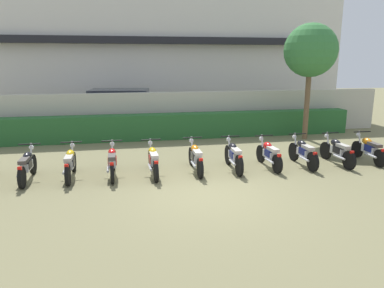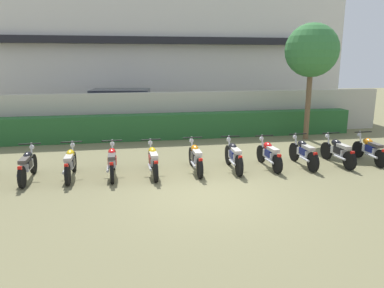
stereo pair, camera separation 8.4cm
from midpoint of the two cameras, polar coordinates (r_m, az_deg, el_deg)
ground at (r=9.26m, az=2.76°, el=-7.73°), size 60.00×60.00×0.00m
building at (r=22.84m, az=-5.64°, el=14.77°), size 20.83×6.50×7.98m
compound_wall at (r=16.11m, az=-3.23°, el=4.69°), size 19.79×0.30×1.89m
hedge_row at (r=15.49m, az=-2.88°, el=2.79°), size 15.83×0.70×1.05m
parked_car at (r=17.94m, az=-10.33°, el=5.33°), size 4.72×2.61×1.89m
tree_near_inspector at (r=15.88m, az=18.26°, el=13.57°), size 2.14×2.14×4.70m
motorcycle_in_row_1 at (r=11.07m, az=-24.02°, el=-2.99°), size 0.60×1.86×0.95m
motorcycle_in_row_2 at (r=10.85m, az=-18.17°, el=-2.78°), size 0.60×1.89×0.95m
motorcycle_in_row_3 at (r=10.71m, az=-12.07°, el=-2.63°), size 0.60×1.92×0.95m
motorcycle_in_row_4 at (r=10.67m, az=-5.87°, el=-2.46°), size 0.60×1.92×0.95m
motorcycle_in_row_5 at (r=10.91m, az=0.77°, el=-2.05°), size 0.60×1.92×0.95m
motorcycle_in_row_6 at (r=11.11m, az=6.70°, el=-1.80°), size 0.60×1.87×0.97m
motorcycle_in_row_7 at (r=11.55m, az=12.09°, el=-1.52°), size 0.60×1.78×0.94m
motorcycle_in_row_8 at (r=11.97m, az=17.13°, el=-1.24°), size 0.60×1.84×0.96m
motorcycle_in_row_9 at (r=12.54m, az=21.91°, el=-1.01°), size 0.60×1.85×0.95m
motorcycle_in_row_10 at (r=13.21m, az=26.04°, el=-0.74°), size 0.60×1.78×0.94m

